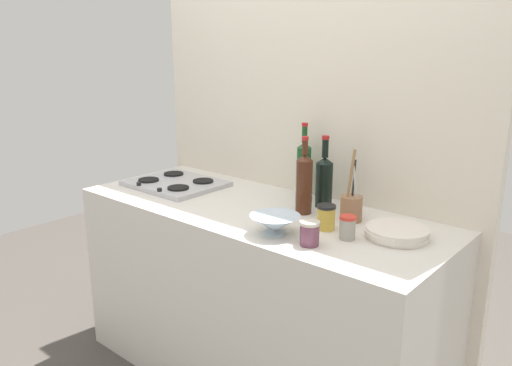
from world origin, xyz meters
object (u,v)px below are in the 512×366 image
Objects in this scene: wine_bottle_mid_right at (324,180)px; condiment_jar_rear at (347,227)px; condiment_jar_front at (326,217)px; plate_stack at (397,233)px; wine_bottle_leftmost at (304,169)px; utensil_crock at (351,207)px; stovetop_hob at (176,183)px; wine_bottle_mid_left at (304,183)px; condiment_jar_spare at (310,233)px; mixing_bowl at (275,224)px.

condiment_jar_rear is at bearing -43.84° from wine_bottle_mid_right.
plate_stack is at bearing 20.23° from condiment_jar_front.
condiment_jar_front is at bearing -42.40° from wine_bottle_leftmost.
condiment_jar_front is at bearing 162.53° from condiment_jar_rear.
utensil_crock is at bearing -24.27° from wine_bottle_mid_right.
wine_bottle_leftmost reaches higher than condiment_jar_front.
stovetop_hob is 1.10m from condiment_jar_rear.
condiment_jar_rear is at bearing -63.18° from utensil_crock.
wine_bottle_leftmost is at bearing 125.85° from wine_bottle_mid_left.
wine_bottle_mid_right is at bearing 136.16° from condiment_jar_rear.
wine_bottle_leftmost is (0.65, 0.26, 0.13)m from stovetop_hob.
wine_bottle_mid_left reaches higher than condiment_jar_spare.
condiment_jar_spare is (0.05, -0.19, -0.00)m from condiment_jar_front.
condiment_jar_front is at bearing -2.22° from stovetop_hob.
wine_bottle_mid_right is at bearing 14.69° from stovetop_hob.
wine_bottle_mid_right is at bearing 155.73° from utensil_crock.
wine_bottle_mid_right reaches higher than plate_stack.
condiment_jar_spare is (0.37, -0.48, -0.10)m from wine_bottle_leftmost.
plate_stack is at bearing 43.93° from condiment_jar_rear.
utensil_crock is (0.21, 0.05, -0.08)m from wine_bottle_mid_left.
stovetop_hob is 0.80m from wine_bottle_mid_left.
wine_bottle_leftmost is 1.11× the size of wine_bottle_mid_right.
wine_bottle_leftmost reaches higher than wine_bottle_mid_left.
stovetop_hob is at bearing 177.78° from condiment_jar_front.
mixing_bowl is at bearing -150.35° from condiment_jar_rear.
condiment_jar_spare is (-0.08, -0.15, -0.00)m from condiment_jar_rear.
stovetop_hob is 1.42× the size of wine_bottle_mid_right.
plate_stack is 2.66× the size of condiment_jar_spare.
plate_stack is 0.25m from utensil_crock.
utensil_crock reaches higher than stovetop_hob.
condiment_jar_spare reaches higher than mixing_bowl.
wine_bottle_mid_right is at bearing 125.16° from condiment_jar_front.
condiment_jar_rear is (0.30, -0.29, -0.08)m from wine_bottle_mid_right.
utensil_crock is 3.08× the size of condiment_jar_front.
stovetop_hob is at bearing 167.67° from condiment_jar_spare.
condiment_jar_rear is (0.31, -0.15, -0.09)m from wine_bottle_mid_left.
wine_bottle_leftmost reaches higher than condiment_jar_spare.
condiment_jar_spare is (0.24, -0.29, -0.09)m from wine_bottle_mid_left.
mixing_bowl is 0.17m from condiment_jar_spare.
condiment_jar_spare is (-0.22, -0.28, 0.03)m from plate_stack.
wine_bottle_leftmost reaches higher than wine_bottle_mid_right.
condiment_jar_front is at bearing 104.43° from condiment_jar_spare.
wine_bottle_leftmost is at bearing 158.30° from utensil_crock.
plate_stack is 0.67× the size of wine_bottle_leftmost.
wine_bottle_leftmost is 0.57m from condiment_jar_rear.
utensil_crock is at bearing 12.70° from wine_bottle_mid_left.
condiment_jar_front is at bearing -29.98° from wine_bottle_mid_left.
utensil_crock reaches higher than plate_stack.
wine_bottle_mid_left is at bearing 178.59° from plate_stack.
stovetop_hob is 4.62× the size of condiment_jar_front.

